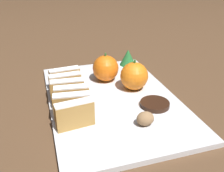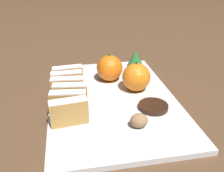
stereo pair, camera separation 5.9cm
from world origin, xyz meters
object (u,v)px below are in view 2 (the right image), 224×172
(orange_near, at_px, (136,77))
(chocolate_cookie, at_px, (153,106))
(walnut, at_px, (139,121))
(orange_far, at_px, (110,68))

(orange_near, xyz_separation_m, chocolate_cookie, (0.01, -0.09, -0.03))
(walnut, relative_size, chocolate_cookie, 0.54)
(chocolate_cookie, bearing_deg, orange_near, 98.57)
(orange_far, xyz_separation_m, walnut, (0.02, -0.23, -0.02))
(orange_far, height_order, chocolate_cookie, orange_far)
(orange_near, height_order, walnut, orange_near)
(orange_near, relative_size, walnut, 2.20)
(orange_near, distance_m, chocolate_cookie, 0.10)
(orange_far, bearing_deg, walnut, -85.17)
(orange_near, bearing_deg, walnut, -103.23)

